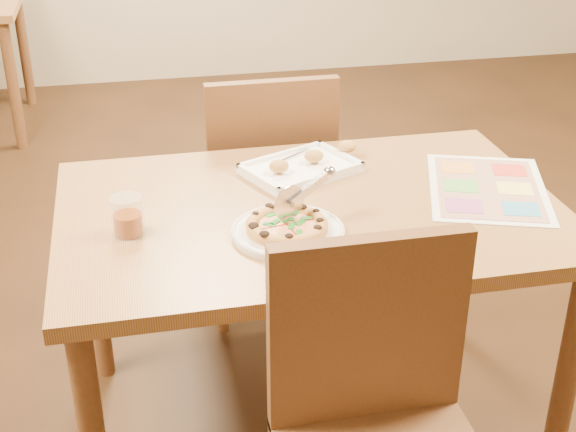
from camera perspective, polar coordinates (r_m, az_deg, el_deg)
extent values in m
plane|color=black|center=(2.49, 1.39, -14.32)|extent=(7.00, 7.00, 0.00)
cube|color=#97643C|center=(2.09, 1.61, 0.22)|extent=(1.30, 0.85, 0.04)
cylinder|color=brown|center=(2.54, -13.59, -4.65)|extent=(0.06, 0.06, 0.68)
cylinder|color=brown|center=(2.21, 19.19, -10.95)|extent=(0.06, 0.06, 0.68)
cylinder|color=brown|center=(2.74, 11.79, -1.95)|extent=(0.06, 0.06, 0.68)
cube|color=brown|center=(1.68, 5.69, -8.27)|extent=(0.42, 0.04, 0.45)
cube|color=brown|center=(2.82, -1.79, 1.99)|extent=(0.42, 0.42, 0.04)
cube|color=brown|center=(2.55, -1.08, 4.79)|extent=(0.42, 0.04, 0.45)
cylinder|color=brown|center=(4.48, -18.97, 8.71)|extent=(0.06, 0.06, 0.68)
cylinder|color=brown|center=(5.17, -18.26, 11.18)|extent=(0.06, 0.06, 0.68)
cylinder|color=silver|center=(1.94, 0.00, -1.12)|extent=(0.36, 0.36, 0.01)
cylinder|color=#DB8F4B|center=(1.93, -0.08, -0.87)|extent=(0.20, 0.20, 0.01)
cylinder|color=#E5C77C|center=(1.93, -0.08, -0.68)|extent=(0.16, 0.16, 0.01)
torus|color=#DB8F4B|center=(1.93, -0.08, -0.65)|extent=(0.20, 0.20, 0.03)
cylinder|color=silver|center=(1.93, 0.10, 0.91)|extent=(0.08, 0.04, 0.09)
cube|color=silver|center=(1.95, 1.56, 2.03)|extent=(0.13, 0.07, 0.07)
cube|color=white|center=(2.27, 0.90, 3.31)|extent=(0.36, 0.31, 0.02)
cube|color=silver|center=(2.27, 0.90, 3.57)|extent=(0.13, 0.10, 0.00)
ellipsoid|color=#C18845|center=(2.22, -0.65, 3.57)|extent=(0.06, 0.05, 0.04)
ellipsoid|color=#C18845|center=(2.28, 1.86, 4.29)|extent=(0.06, 0.05, 0.04)
ellipsoid|color=#C18845|center=(2.36, 4.22, 4.96)|extent=(0.06, 0.05, 0.04)
cylinder|color=#793309|center=(1.97, -11.31, -0.55)|extent=(0.07, 0.07, 0.05)
cylinder|color=white|center=(1.96, -11.36, 0.02)|extent=(0.08, 0.08, 0.10)
cube|color=silver|center=(2.24, 14.01, 1.95)|extent=(0.43, 0.51, 0.00)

